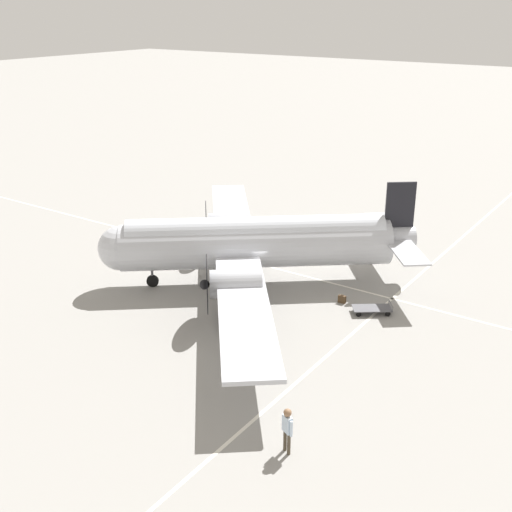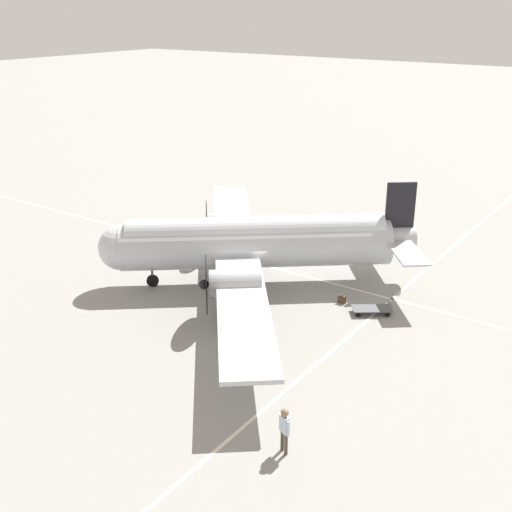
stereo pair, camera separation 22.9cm
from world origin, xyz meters
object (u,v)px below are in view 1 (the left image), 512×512
Objects in this scene: airliner_main at (248,242)px; suitcase_near_door at (342,299)px; baggage_cart at (372,308)px; crew_foreground at (287,426)px.

airliner_main is 49.38× the size of suitcase_near_door.
baggage_cart reaches higher than suitcase_near_door.
airliner_main is 12.40× the size of crew_foreground.
crew_foreground is 0.84× the size of baggage_cart.
suitcase_near_door is at bearing 134.78° from crew_foreground.
airliner_main reaches higher than crew_foreground.
baggage_cart is at bearing 172.69° from suitcase_near_door.
baggage_cart is (2.25, -12.12, -0.86)m from crew_foreground.
airliner_main is at bearing 156.61° from crew_foreground.
crew_foreground reaches higher than suitcase_near_door.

